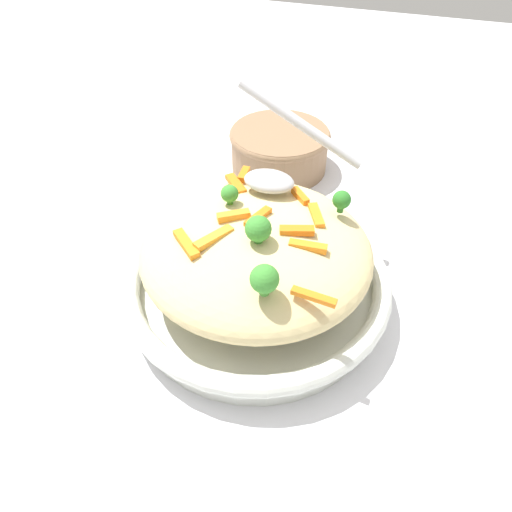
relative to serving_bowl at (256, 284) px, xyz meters
The scene contains 20 objects.
ground_plane 0.03m from the serving_bowl, ahead, with size 2.40×2.40×0.00m, color silver.
serving_bowl is the anchor object (origin of this frame).
pasta_mound 0.05m from the serving_bowl, ahead, with size 0.25×0.24×0.08m, color #DBC689.
carrot_piece_0 0.11m from the serving_bowl, 64.67° to the left, with size 0.03×0.01×0.01m, color orange.
carrot_piece_1 0.12m from the serving_bowl, 125.59° to the left, with size 0.04×0.01×0.01m, color orange.
carrot_piece_2 0.10m from the serving_bowl, ahead, with size 0.03×0.01×0.01m, color orange.
carrot_piece_3 0.11m from the serving_bowl, 139.53° to the right, with size 0.04×0.01×0.01m, color orange.
carrot_piece_4 0.09m from the serving_bowl, 63.75° to the left, with size 0.04×0.01×0.01m, color orange.
carrot_piece_5 0.09m from the serving_bowl, behind, with size 0.03×0.01×0.01m, color orange.
carrot_piece_6 0.10m from the serving_bowl, 133.33° to the right, with size 0.04×0.01×0.01m, color orange.
carrot_piece_7 0.11m from the serving_bowl, 33.79° to the left, with size 0.04×0.01×0.01m, color orange.
carrot_piece_8 0.13m from the serving_bowl, 117.27° to the left, with size 0.03×0.01×0.01m, color orange.
carrot_piece_9 0.10m from the serving_bowl, 14.01° to the right, with size 0.04×0.01×0.01m, color orange.
carrot_piece_10 0.14m from the serving_bowl, 43.53° to the right, with size 0.04×0.01×0.01m, color orange.
broccoli_floret_0 0.13m from the serving_bowl, 36.69° to the left, with size 0.02×0.02×0.02m.
broccoli_floret_1 0.13m from the serving_bowl, 66.59° to the right, with size 0.03×0.03×0.03m.
broccoli_floret_2 0.11m from the serving_bowl, 146.90° to the left, with size 0.02×0.02×0.02m.
broccoli_floret_3 0.11m from the serving_bowl, 66.81° to the right, with size 0.03×0.03×0.03m.
serving_spoon 0.14m from the serving_bowl, 91.03° to the left, with size 0.16×0.12×0.08m.
companion_bowl 0.29m from the serving_bowl, 101.40° to the left, with size 0.16×0.16×0.06m.
Camera 1 is at (0.12, -0.35, 0.41)m, focal length 32.69 mm.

